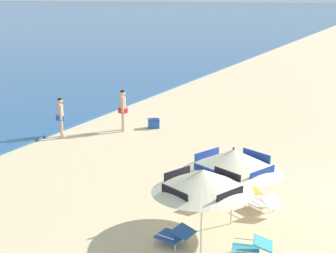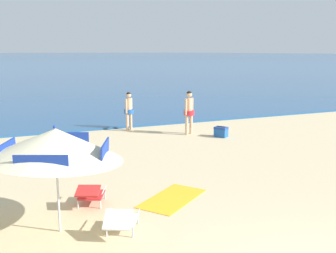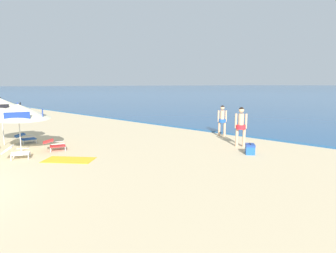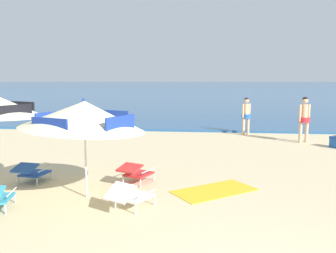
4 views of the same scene
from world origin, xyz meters
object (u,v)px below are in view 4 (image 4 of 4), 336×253
at_px(beach_umbrella_striped_main, 84,115).
at_px(lounge_chair_facing_sea, 136,172).
at_px(lounge_chair_beside_umbrella, 32,171).
at_px(person_standing_near_shore, 304,116).
at_px(lounge_chair_under_umbrella, 130,195).
at_px(beach_towel, 215,191).
at_px(person_standing_beside, 246,113).

height_order(beach_umbrella_striped_main, lounge_chair_facing_sea, beach_umbrella_striped_main).
bearing_deg(lounge_chair_beside_umbrella, person_standing_near_shore, 38.48).
bearing_deg(lounge_chair_under_umbrella, lounge_chair_facing_sea, 98.00).
bearing_deg(beach_umbrella_striped_main, lounge_chair_beside_umbrella, 153.64).
bearing_deg(lounge_chair_facing_sea, beach_towel, -10.60).
xyz_separation_m(person_standing_near_shore, person_standing_beside, (-2.00, 1.71, -0.07)).
distance_m(beach_umbrella_striped_main, beach_towel, 3.20).
height_order(lounge_chair_beside_umbrella, lounge_chair_facing_sea, lounge_chair_beside_umbrella).
bearing_deg(lounge_chair_under_umbrella, beach_umbrella_striped_main, 151.90).
bearing_deg(person_standing_near_shore, lounge_chair_facing_sea, -132.00).
bearing_deg(lounge_chair_beside_umbrella, lounge_chair_under_umbrella, -27.05).
distance_m(lounge_chair_beside_umbrella, person_standing_beside, 9.82).
xyz_separation_m(person_standing_beside, beach_towel, (-1.56, -8.02, -0.95)).
xyz_separation_m(lounge_chair_under_umbrella, beach_towel, (1.59, 1.24, -0.26)).
height_order(person_standing_near_shore, beach_towel, person_standing_near_shore).
distance_m(lounge_chair_under_umbrella, lounge_chair_facing_sea, 1.59).
bearing_deg(lounge_chair_under_umbrella, lounge_chair_beside_umbrella, 152.95).
height_order(lounge_chair_beside_umbrella, person_standing_near_shore, person_standing_near_shore).
bearing_deg(lounge_chair_facing_sea, lounge_chair_beside_umbrella, -174.61).
height_order(lounge_chair_facing_sea, person_standing_near_shore, person_standing_near_shore).
relative_size(lounge_chair_facing_sea, person_standing_beside, 0.60).
relative_size(lounge_chair_under_umbrella, person_standing_beside, 0.63).
bearing_deg(lounge_chair_beside_umbrella, lounge_chair_facing_sea, 5.39).
relative_size(lounge_chair_beside_umbrella, beach_towel, 0.51).
relative_size(lounge_chair_under_umbrella, beach_towel, 0.57).
bearing_deg(person_standing_near_shore, person_standing_beside, 139.45).
xyz_separation_m(beach_umbrella_striped_main, lounge_chair_facing_sea, (0.81, 1.03, -1.42)).
bearing_deg(lounge_chair_beside_umbrella, beach_umbrella_striped_main, -26.36).
relative_size(lounge_chair_facing_sea, person_standing_near_shore, 0.56).
height_order(beach_umbrella_striped_main, person_standing_beside, beach_umbrella_striped_main).
xyz_separation_m(lounge_chair_beside_umbrella, beach_towel, (4.24, -0.11, -0.27)).
bearing_deg(lounge_chair_facing_sea, person_standing_beside, 66.28).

